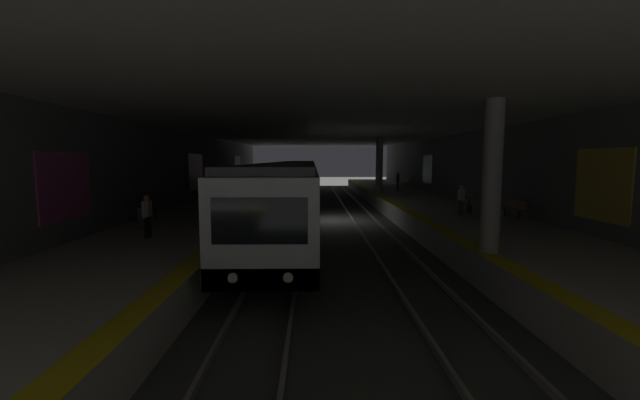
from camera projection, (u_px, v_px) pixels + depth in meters
name	position (u px, v px, depth m)	size (l,w,h in m)	color
ground_plane	(328.00, 221.00, 24.68)	(120.00, 120.00, 0.00)	#42423F
track_left	(363.00, 219.00, 24.71)	(60.00, 1.53, 0.16)	gray
track_right	(293.00, 219.00, 24.64)	(60.00, 1.53, 0.16)	gray
platform_left	(432.00, 212.00, 24.74)	(60.00, 5.30, 1.06)	#B7B2A8
platform_right	(224.00, 212.00, 24.52)	(60.00, 5.30, 1.06)	#B7B2A8
wall_left	(480.00, 176.00, 24.55)	(60.00, 0.56, 5.60)	slate
wall_right	(176.00, 176.00, 24.27)	(60.00, 0.56, 5.60)	slate
ceiling_slab	(329.00, 127.00, 24.08)	(60.00, 19.40, 0.40)	beige
pillar_near	(492.00, 177.00, 11.65)	(0.56, 0.56, 4.55)	gray
pillar_far	(379.00, 166.00, 31.50)	(0.56, 0.56, 4.55)	gray
metro_train	(296.00, 184.00, 28.48)	(38.87, 2.83, 3.49)	silver
bench_left_near	(514.00, 207.00, 18.59)	(1.70, 0.47, 0.86)	#262628
bench_left_mid	(466.00, 196.00, 24.35)	(1.70, 0.47, 0.86)	#262628
bench_left_far	(406.00, 181.00, 40.36)	(1.70, 0.47, 0.86)	#262628
bench_right_near	(147.00, 209.00, 17.90)	(1.70, 0.47, 0.86)	#262628
bench_right_mid	(224.00, 186.00, 33.35)	(1.70, 0.47, 0.86)	#262628
person_waiting_near	(210.00, 186.00, 28.76)	(0.60, 0.22, 1.55)	#323232
person_walking_mid	(147.00, 215.00, 13.94)	(0.60, 0.22, 1.53)	black
person_standing_far	(461.00, 199.00, 19.58)	(0.60, 0.22, 1.52)	#3E3E3E
person_boarding	(398.00, 181.00, 34.23)	(0.60, 0.23, 1.68)	#434343
backpack_on_floor	(469.00, 209.00, 20.51)	(0.30, 0.20, 0.40)	black
trash_bin	(144.00, 218.00, 15.83)	(0.44, 0.44, 0.85)	#595B5E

